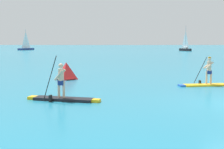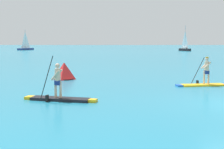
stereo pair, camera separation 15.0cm
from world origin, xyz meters
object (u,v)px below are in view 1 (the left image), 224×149
object	(u,v)px
paddleboarder_near_left	(61,94)
sailboat_left_horizon	(25,47)
race_marker_buoy	(65,72)
sailboat_right_horizon	(184,47)
paddleboarder_mid_center	(205,80)

from	to	relation	value
paddleboarder_near_left	sailboat_left_horizon	bearing A→B (deg)	-59.11
sailboat_left_horizon	paddleboarder_near_left	bearing A→B (deg)	-136.92
race_marker_buoy	sailboat_left_horizon	world-z (taller)	sailboat_left_horizon
paddleboarder_near_left	sailboat_left_horizon	xyz separation A→B (m)	(-25.19, 79.28, 0.50)
sailboat_right_horizon	paddleboarder_mid_center	bearing A→B (deg)	-42.77
paddleboarder_mid_center	sailboat_right_horizon	bearing A→B (deg)	-111.65
paddleboarder_near_left	sailboat_right_horizon	world-z (taller)	sailboat_right_horizon
race_marker_buoy	sailboat_left_horizon	distance (m)	75.79
paddleboarder_near_left	sailboat_right_horizon	xyz separation A→B (m)	(23.28, 69.81, 0.75)
paddleboarder_near_left	sailboat_right_horizon	size ratio (longest dim) A/B	0.48
paddleboarder_mid_center	paddleboarder_near_left	bearing A→B (deg)	20.52
paddleboarder_mid_center	race_marker_buoy	xyz separation A→B (m)	(-9.00, 3.01, 0.18)
paddleboarder_mid_center	race_marker_buoy	world-z (taller)	paddleboarder_mid_center
paddleboarder_mid_center	race_marker_buoy	bearing A→B (deg)	-26.96
sailboat_left_horizon	sailboat_right_horizon	xyz separation A→B (m)	(48.46, -9.47, 0.24)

